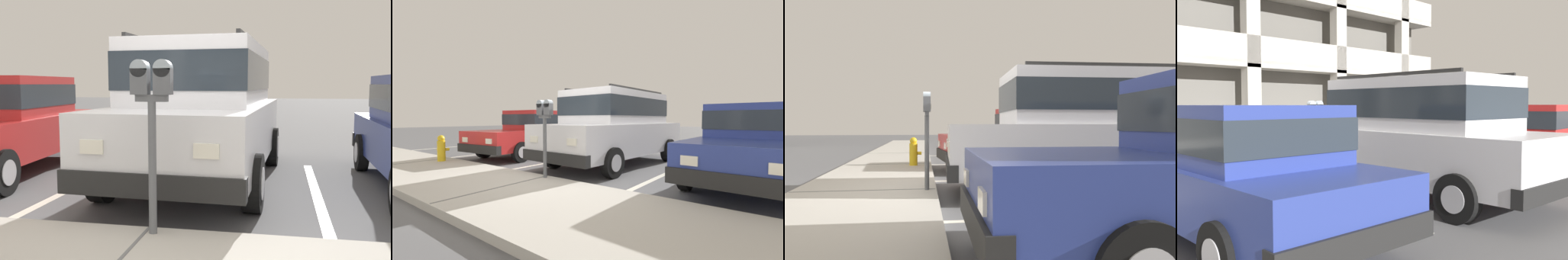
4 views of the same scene
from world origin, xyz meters
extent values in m
cube|color=#565659|center=(0.00, 0.00, -0.05)|extent=(80.00, 80.00, 0.10)
cube|color=#ADA89E|center=(0.00, 1.30, 0.06)|extent=(40.00, 2.20, 0.12)
cube|color=#606060|center=(0.00, 1.30, 0.12)|extent=(0.03, 2.16, 0.00)
cube|color=#606060|center=(4.00, 1.30, 0.12)|extent=(0.03, 2.16, 0.00)
cube|color=#606060|center=(8.00, 1.30, 0.12)|extent=(0.03, 2.16, 0.00)
cube|color=silver|center=(-1.62, -1.40, 0.00)|extent=(0.12, 4.80, 0.01)
cube|color=silver|center=(1.62, -1.40, 0.00)|extent=(0.12, 4.80, 0.01)
cube|color=silver|center=(4.85, -1.40, 0.00)|extent=(0.12, 4.80, 0.01)
cube|color=silver|center=(8.09, -1.40, 0.00)|extent=(0.12, 4.80, 0.01)
cube|color=silver|center=(-0.03, -2.34, 0.73)|extent=(2.06, 4.78, 0.80)
cube|color=silver|center=(-0.04, -2.39, 1.55)|extent=(1.76, 2.99, 0.84)
cube|color=#232B33|center=(-0.04, -2.39, 1.57)|extent=(1.78, 3.01, 0.46)
cube|color=black|center=(0.08, -0.03, 0.45)|extent=(1.88, 0.25, 0.24)
cube|color=black|center=(-0.14, -4.65, 0.45)|extent=(1.88, 0.25, 0.24)
cube|color=silver|center=(0.65, -0.01, 0.81)|extent=(0.24, 0.04, 0.14)
cube|color=silver|center=(-0.49, 0.04, 0.81)|extent=(0.24, 0.04, 0.14)
cylinder|color=black|center=(0.94, -0.93, 0.33)|extent=(0.23, 0.67, 0.66)
cylinder|color=#B2B2B7|center=(0.94, -0.93, 0.33)|extent=(0.24, 0.37, 0.36)
cylinder|color=black|center=(-0.87, -0.84, 0.33)|extent=(0.23, 0.67, 0.66)
cylinder|color=#B2B2B7|center=(-0.87, -0.84, 0.33)|extent=(0.24, 0.37, 0.36)
cylinder|color=black|center=(0.80, -3.84, 0.33)|extent=(0.23, 0.67, 0.66)
cylinder|color=#B2B2B7|center=(0.80, -3.84, 0.33)|extent=(0.24, 0.37, 0.36)
cylinder|color=black|center=(-1.00, -3.75, 0.33)|extent=(0.23, 0.67, 0.66)
cylinder|color=#B2B2B7|center=(-1.00, -3.75, 0.33)|extent=(0.24, 0.37, 0.36)
cube|color=black|center=(0.65, -2.42, 2.01)|extent=(0.17, 2.62, 0.05)
cube|color=black|center=(-0.72, -2.36, 2.01)|extent=(0.17, 2.62, 0.05)
cube|color=navy|center=(-3.26, -2.17, 0.60)|extent=(1.80, 4.44, 0.60)
cube|color=navy|center=(-3.26, -2.47, 1.22)|extent=(1.54, 2.01, 0.64)
cube|color=#232B33|center=(-3.26, -2.47, 1.24)|extent=(1.56, 2.04, 0.35)
cube|color=black|center=(-3.31, -4.33, 0.42)|extent=(1.74, 0.20, 0.24)
cube|color=silver|center=(-2.68, 0.03, 0.66)|extent=(0.24, 0.04, 0.14)
cylinder|color=black|center=(-2.39, -0.82, 0.30)|extent=(0.17, 0.60, 0.60)
cylinder|color=#B2B2B7|center=(-2.39, -0.82, 0.30)|extent=(0.19, 0.33, 0.33)
cylinder|color=black|center=(-2.45, -3.55, 0.30)|extent=(0.17, 0.60, 0.60)
cylinder|color=#B2B2B7|center=(-2.45, -3.55, 0.30)|extent=(0.19, 0.33, 0.33)
cylinder|color=black|center=(-4.12, -3.51, 0.30)|extent=(0.17, 0.60, 0.60)
cylinder|color=#B2B2B7|center=(-4.12, -3.51, 0.30)|extent=(0.19, 0.33, 0.33)
cube|color=red|center=(3.24, -2.24, 0.60)|extent=(2.07, 4.53, 0.60)
cube|color=red|center=(3.26, -2.54, 1.22)|extent=(1.66, 2.10, 0.64)
cube|color=#232B33|center=(3.26, -2.54, 1.24)|extent=(1.69, 2.13, 0.35)
cube|color=black|center=(3.05, -0.09, 0.42)|extent=(1.74, 0.31, 0.24)
cube|color=silver|center=(3.57, 0.01, 0.66)|extent=(0.24, 0.05, 0.14)
cube|color=silver|center=(2.52, -0.08, 0.66)|extent=(0.24, 0.05, 0.14)
cylinder|color=black|center=(3.95, -0.81, 0.30)|extent=(0.21, 0.61, 0.60)
cylinder|color=#B2B2B7|center=(3.95, -0.81, 0.30)|extent=(0.21, 0.34, 0.33)
cylinder|color=black|center=(2.29, -0.95, 0.30)|extent=(0.21, 0.61, 0.60)
cylinder|color=#B2B2B7|center=(2.29, -0.95, 0.30)|extent=(0.21, 0.34, 0.33)
cylinder|color=black|center=(2.53, -3.67, 0.30)|extent=(0.21, 0.61, 0.60)
cylinder|color=#B2B2B7|center=(2.53, -3.67, 0.30)|extent=(0.21, 0.34, 0.33)
cylinder|color=#595B60|center=(-0.08, 0.35, 0.69)|extent=(0.07, 0.07, 1.15)
cube|color=#595B60|center=(-0.08, 0.35, 1.30)|extent=(0.28, 0.06, 0.06)
cube|color=#515459|center=(-0.18, 0.35, 1.44)|extent=(0.15, 0.11, 0.22)
cylinder|color=#8C99A3|center=(-0.18, 0.35, 1.55)|extent=(0.15, 0.11, 0.15)
cube|color=#B7B293|center=(-0.18, 0.29, 1.40)|extent=(0.08, 0.01, 0.08)
cube|color=#515459|center=(0.02, 0.35, 1.44)|extent=(0.15, 0.11, 0.22)
cylinder|color=#8C99A3|center=(0.02, 0.35, 1.55)|extent=(0.15, 0.11, 0.15)
cube|color=#B7B293|center=(0.02, 0.29, 1.40)|extent=(0.08, 0.01, 0.08)
cube|color=#B7B2A8|center=(7.83, 8.59, 6.00)|extent=(0.60, 0.50, 12.00)
cube|color=#B7B2A8|center=(12.40, 8.59, 6.00)|extent=(0.60, 0.50, 12.00)
cylinder|color=gold|center=(3.61, 0.65, 0.40)|extent=(0.20, 0.20, 0.55)
sphere|color=gold|center=(3.61, 0.65, 0.73)|extent=(0.18, 0.18, 0.18)
cylinder|color=gold|center=(3.61, 0.50, 0.42)|extent=(0.08, 0.10, 0.08)
cylinder|color=gold|center=(3.76, 0.65, 0.42)|extent=(0.10, 0.07, 0.07)
camera|label=1|loc=(-1.15, 3.89, 1.42)|focal=40.00mm
camera|label=2|loc=(-3.76, 3.85, 1.26)|focal=24.00mm
camera|label=3|loc=(-5.98, 0.40, 1.11)|focal=35.00mm
camera|label=4|loc=(-5.76, -6.85, 1.55)|focal=40.00mm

